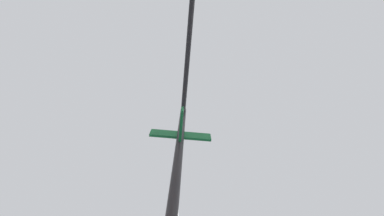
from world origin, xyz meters
TOP-DOWN VIEW (x-y plane):
  - traffic_signal_near at (-6.37, -6.12)m, footprint 1.85×3.04m

SIDE VIEW (x-z plane):
  - traffic_signal_near at x=-6.37m, z-range 1.08..6.27m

